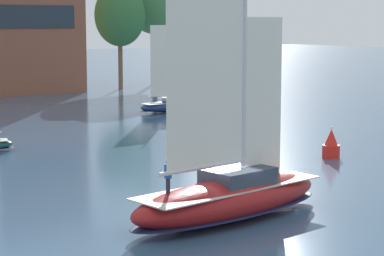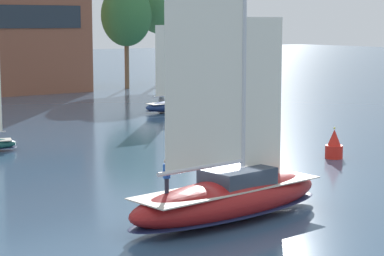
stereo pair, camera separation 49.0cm
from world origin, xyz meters
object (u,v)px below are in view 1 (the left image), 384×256
Objects in this scene: sailboat_main at (230,194)px; channel_buoy at (331,146)px; sailboat_moored_near_marina at (170,104)px; tree_shore_right at (120,16)px.

channel_buoy is (16.10, 8.33, -0.38)m from sailboat_main.
channel_buoy is (-6.55, -28.91, 0.05)m from sailboat_moored_near_marina.
tree_shore_right is at bearing 73.17° from channel_buoy.
tree_shore_right is 59.07m from channel_buoy.
sailboat_main reaches higher than tree_shore_right.
tree_shore_right is at bearing 62.79° from sailboat_main.
tree_shore_right is 0.90× the size of sailboat_main.
tree_shore_right is 30.33m from sailboat_moored_near_marina.
sailboat_main is 43.59m from sailboat_moored_near_marina.
tree_shore_right reaches higher than sailboat_moored_near_marina.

